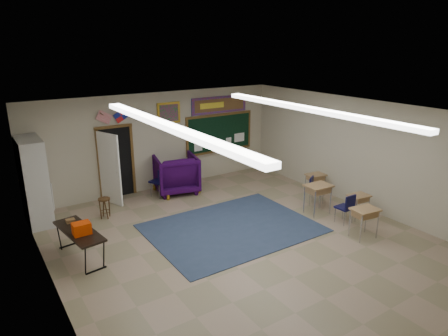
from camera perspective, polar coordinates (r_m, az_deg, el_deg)
floor at (r=9.35m, az=2.93°, el=-10.70°), size 9.00×9.00×0.00m
back_wall at (r=12.50m, az=-9.25°, el=3.80°), size 8.00×0.04×3.00m
left_wall at (r=7.28m, az=-23.43°, el=-7.65°), size 0.04×9.00×3.00m
right_wall at (r=11.48m, az=19.40°, el=1.78°), size 0.04×9.00×3.00m
ceiling at (r=8.36m, az=3.25°, el=7.73°), size 8.00×9.00×0.04m
area_rug at (r=10.03m, az=1.14°, el=-8.56°), size 4.00×3.00×0.02m
fluorescent_strips at (r=8.37m, az=3.25°, el=7.32°), size 3.86×6.00×0.10m
doorway at (r=11.96m, az=-15.40°, el=0.57°), size 1.10×0.89×2.16m
chalkboard at (r=13.49m, az=-0.62°, el=4.88°), size 2.55×0.14×1.30m
bulletin_board at (r=13.31m, az=-0.65°, el=9.03°), size 2.10×0.05×0.55m
framed_art_print at (r=12.44m, az=-7.90°, el=7.80°), size 0.75×0.05×0.65m
wall_clock at (r=12.08m, az=-11.77°, el=7.31°), size 0.32×0.05×0.32m
wall_flags at (r=11.76m, az=-15.63°, el=7.40°), size 1.16×0.06×0.70m
storage_cabinet at (r=11.04m, az=-25.48°, el=-1.74°), size 0.59×1.25×2.20m
wingback_armchair at (r=12.29m, az=-6.87°, el=-0.81°), size 1.49×1.52×1.15m
student_chair_reading at (r=12.02m, az=-9.33°, el=-1.97°), size 0.60×0.60×0.91m
student_chair_desk_a at (r=10.61m, az=16.80°, el=-5.52°), size 0.40×0.40×0.80m
student_chair_desk_b at (r=11.54m, az=13.12°, el=-3.30°), size 0.56×0.56×0.81m
student_desk_front_left at (r=10.97m, az=13.23°, el=-4.14°), size 0.70×0.54×0.81m
student_desk_front_right at (r=12.28m, az=12.90°, el=-2.17°), size 0.60×0.48×0.66m
student_desk_back_left at (r=9.98m, az=19.35°, el=-7.22°), size 0.67×0.53×0.73m
student_desk_back_right at (r=11.03m, az=18.58°, el=-5.04°), size 0.57×0.45×0.64m
folding_table at (r=9.12m, az=-19.84°, el=-10.03°), size 0.75×1.64×0.90m
wooden_stool at (r=10.94m, az=-16.66°, el=-5.47°), size 0.31×0.31×0.55m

